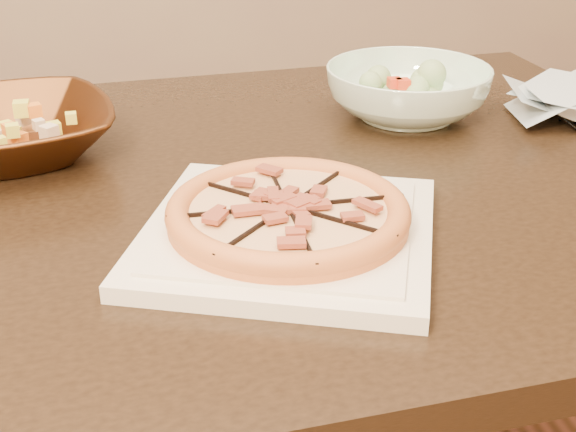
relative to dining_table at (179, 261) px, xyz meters
name	(u,v)px	position (x,y,z in m)	size (l,w,h in m)	color
dining_table	(179,261)	(0.00, 0.00, 0.00)	(1.46, 1.01, 0.75)	black
plate	(288,233)	(0.11, -0.16, 0.11)	(0.37, 0.37, 0.02)	beige
pizza	(288,213)	(0.11, -0.16, 0.14)	(0.25, 0.25, 0.03)	#C26424
bronze_bowl	(7,133)	(-0.20, 0.13, 0.14)	(0.27, 0.27, 0.07)	#522C13
mixed_dish	(0,98)	(-0.20, 0.13, 0.18)	(0.12, 0.13, 0.03)	beige
salad_bowl	(408,92)	(0.35, 0.19, 0.14)	(0.24, 0.24, 0.07)	silver
salad	(410,55)	(0.35, 0.19, 0.19)	(0.09, 0.12, 0.04)	#9AB874
cling_film	(545,100)	(0.55, 0.15, 0.13)	(0.15, 0.12, 0.05)	silver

